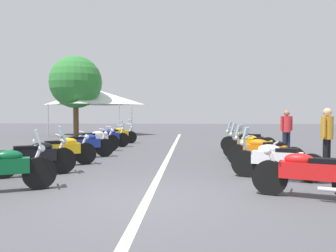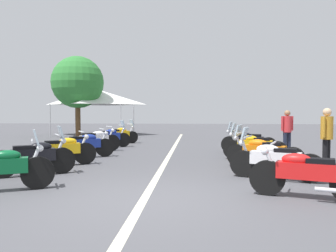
{
  "view_description": "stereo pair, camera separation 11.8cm",
  "coord_description": "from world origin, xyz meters",
  "px_view_note": "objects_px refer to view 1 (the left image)",
  "views": [
    {
      "loc": [
        -5.95,
        -0.79,
        1.57
      ],
      "look_at": [
        5.66,
        0.0,
        1.1
      ],
      "focal_mm": 36.19,
      "sensor_mm": 36.0,
      "label": 1
    },
    {
      "loc": [
        -5.95,
        -0.9,
        1.57
      ],
      "look_at": [
        5.66,
        0.0,
        1.1
      ],
      "focal_mm": 36.19,
      "sensor_mm": 36.0,
      "label": 2
    }
  ],
  "objects_px": {
    "motorcycle_left_row_1": "(35,157)",
    "bystander_0": "(327,134)",
    "motorcycle_left_row_5": "(107,137)",
    "motorcycle_left_row_0": "(0,168)",
    "motorcycle_right_row_1": "(275,159)",
    "event_tent": "(94,97)",
    "motorcycle_left_row_4": "(94,140)",
    "motorcycle_left_row_2": "(62,150)",
    "motorcycle_right_row_2": "(264,152)",
    "motorcycle_left_row_6": "(118,135)",
    "motorcycle_left_row_3": "(84,145)",
    "traffic_cone_2": "(284,144)",
    "motorcycle_right_row_3": "(254,146)",
    "bystander_1": "(286,128)",
    "motorcycle_right_row_4": "(247,141)",
    "roadside_tree_0": "(76,82)",
    "motorcycle_right_row_0": "(308,173)"
  },
  "relations": [
    {
      "from": "motorcycle_left_row_6",
      "to": "motorcycle_right_row_2",
      "type": "height_order",
      "value": "motorcycle_right_row_2"
    },
    {
      "from": "motorcycle_right_row_3",
      "to": "bystander_1",
      "type": "height_order",
      "value": "bystander_1"
    },
    {
      "from": "motorcycle_left_row_3",
      "to": "motorcycle_right_row_1",
      "type": "bearing_deg",
      "value": -61.49
    },
    {
      "from": "motorcycle_left_row_1",
      "to": "roadside_tree_0",
      "type": "distance_m",
      "value": 13.8
    },
    {
      "from": "motorcycle_left_row_2",
      "to": "motorcycle_right_row_2",
      "type": "xyz_separation_m",
      "value": [
        0.01,
        -5.79,
        0.01
      ]
    },
    {
      "from": "motorcycle_left_row_1",
      "to": "bystander_0",
      "type": "bearing_deg",
      "value": -21.18
    },
    {
      "from": "motorcycle_left_row_1",
      "to": "traffic_cone_2",
      "type": "relative_size",
      "value": 2.91
    },
    {
      "from": "motorcycle_left_row_5",
      "to": "motorcycle_left_row_6",
      "type": "distance_m",
      "value": 1.83
    },
    {
      "from": "motorcycle_left_row_3",
      "to": "event_tent",
      "type": "height_order",
      "value": "event_tent"
    },
    {
      "from": "motorcycle_left_row_3",
      "to": "motorcycle_left_row_5",
      "type": "distance_m",
      "value": 3.37
    },
    {
      "from": "motorcycle_left_row_3",
      "to": "motorcycle_right_row_0",
      "type": "distance_m",
      "value": 7.71
    },
    {
      "from": "motorcycle_left_row_3",
      "to": "bystander_0",
      "type": "distance_m",
      "value": 7.63
    },
    {
      "from": "bystander_0",
      "to": "bystander_1",
      "type": "height_order",
      "value": "bystander_0"
    },
    {
      "from": "bystander_0",
      "to": "motorcycle_right_row_0",
      "type": "bearing_deg",
      "value": 104.76
    },
    {
      "from": "motorcycle_left_row_3",
      "to": "traffic_cone_2",
      "type": "bearing_deg",
      "value": -12.96
    },
    {
      "from": "motorcycle_right_row_3",
      "to": "traffic_cone_2",
      "type": "distance_m",
      "value": 2.94
    },
    {
      "from": "motorcycle_right_row_3",
      "to": "bystander_0",
      "type": "distance_m",
      "value": 2.48
    },
    {
      "from": "motorcycle_left_row_0",
      "to": "motorcycle_right_row_1",
      "type": "relative_size",
      "value": 0.99
    },
    {
      "from": "bystander_1",
      "to": "motorcycle_left_row_5",
      "type": "bearing_deg",
      "value": 54.77
    },
    {
      "from": "motorcycle_left_row_6",
      "to": "motorcycle_right_row_4",
      "type": "distance_m",
      "value": 6.75
    },
    {
      "from": "motorcycle_left_row_6",
      "to": "motorcycle_right_row_1",
      "type": "bearing_deg",
      "value": -90.0
    },
    {
      "from": "motorcycle_right_row_3",
      "to": "bystander_0",
      "type": "bearing_deg",
      "value": 150.92
    },
    {
      "from": "motorcycle_left_row_0",
      "to": "motorcycle_left_row_6",
      "type": "xyz_separation_m",
      "value": [
        10.19,
        -0.1,
        -0.02
      ]
    },
    {
      "from": "motorcycle_left_row_1",
      "to": "bystander_0",
      "type": "xyz_separation_m",
      "value": [
        1.46,
        -7.56,
        0.51
      ]
    },
    {
      "from": "bystander_1",
      "to": "motorcycle_right_row_0",
      "type": "bearing_deg",
      "value": 144.84
    },
    {
      "from": "motorcycle_left_row_1",
      "to": "motorcycle_right_row_0",
      "type": "distance_m",
      "value": 6.23
    },
    {
      "from": "motorcycle_left_row_1",
      "to": "motorcycle_right_row_2",
      "type": "height_order",
      "value": "motorcycle_left_row_1"
    },
    {
      "from": "motorcycle_right_row_2",
      "to": "motorcycle_left_row_5",
      "type": "bearing_deg",
      "value": -14.39
    },
    {
      "from": "motorcycle_right_row_0",
      "to": "roadside_tree_0",
      "type": "height_order",
      "value": "roadside_tree_0"
    },
    {
      "from": "motorcycle_right_row_2",
      "to": "motorcycle_left_row_0",
      "type": "bearing_deg",
      "value": 56.66
    },
    {
      "from": "motorcycle_left_row_2",
      "to": "roadside_tree_0",
      "type": "bearing_deg",
      "value": 75.7
    },
    {
      "from": "motorcycle_right_row_0",
      "to": "roadside_tree_0",
      "type": "xyz_separation_m",
      "value": [
        14.82,
        9.43,
        3.0
      ]
    },
    {
      "from": "motorcycle_left_row_1",
      "to": "traffic_cone_2",
      "type": "xyz_separation_m",
      "value": [
        5.67,
        -7.54,
        -0.18
      ]
    },
    {
      "from": "motorcycle_left_row_2",
      "to": "motorcycle_left_row_6",
      "type": "relative_size",
      "value": 0.99
    },
    {
      "from": "motorcycle_left_row_0",
      "to": "motorcycle_right_row_1",
      "type": "bearing_deg",
      "value": -9.63
    },
    {
      "from": "motorcycle_left_row_5",
      "to": "bystander_0",
      "type": "bearing_deg",
      "value": -66.61
    },
    {
      "from": "motorcycle_left_row_6",
      "to": "motorcycle_right_row_4",
      "type": "bearing_deg",
      "value": -64.38
    },
    {
      "from": "motorcycle_right_row_4",
      "to": "traffic_cone_2",
      "type": "relative_size",
      "value": 3.33
    },
    {
      "from": "event_tent",
      "to": "motorcycle_left_row_4",
      "type": "bearing_deg",
      "value": -163.7
    },
    {
      "from": "motorcycle_left_row_3",
      "to": "motorcycle_right_row_2",
      "type": "bearing_deg",
      "value": -47.82
    },
    {
      "from": "motorcycle_left_row_1",
      "to": "roadside_tree_0",
      "type": "bearing_deg",
      "value": 72.82
    },
    {
      "from": "roadside_tree_0",
      "to": "motorcycle_left_row_2",
      "type": "bearing_deg",
      "value": -162.8
    },
    {
      "from": "motorcycle_left_row_0",
      "to": "motorcycle_left_row_6",
      "type": "height_order",
      "value": "motorcycle_left_row_0"
    },
    {
      "from": "motorcycle_right_row_4",
      "to": "event_tent",
      "type": "distance_m",
      "value": 13.47
    },
    {
      "from": "motorcycle_left_row_0",
      "to": "traffic_cone_2",
      "type": "xyz_separation_m",
      "value": [
        7.38,
        -7.44,
        -0.18
      ]
    },
    {
      "from": "roadside_tree_0",
      "to": "motorcycle_right_row_3",
      "type": "bearing_deg",
      "value": -136.22
    },
    {
      "from": "motorcycle_left_row_1",
      "to": "motorcycle_left_row_4",
      "type": "bearing_deg",
      "value": 57.75
    },
    {
      "from": "motorcycle_left_row_3",
      "to": "motorcycle_left_row_0",
      "type": "bearing_deg",
      "value": -121.65
    },
    {
      "from": "bystander_1",
      "to": "motorcycle_left_row_3",
      "type": "bearing_deg",
      "value": 80.7
    },
    {
      "from": "motorcycle_left_row_2",
      "to": "motorcycle_left_row_4",
      "type": "relative_size",
      "value": 0.99
    }
  ]
}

